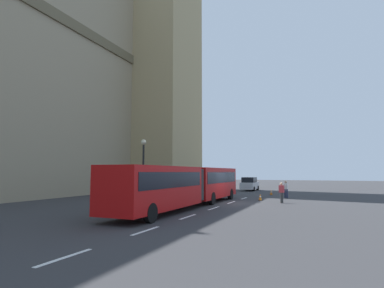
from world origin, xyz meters
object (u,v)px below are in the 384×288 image
object	(u,v)px
traffic_cone_middle	(271,192)
articulated_bus	(188,183)
traffic_cone_west	(260,197)
sedan_lead	(250,184)
pedestrian_near_cones	(282,192)
street_lamp	(143,166)
pedestrian_by_kerb	(286,189)

from	to	relation	value
traffic_cone_middle	articulated_bus	bearing A→B (deg)	165.59
articulated_bus	traffic_cone_west	distance (m)	8.59
articulated_bus	sedan_lead	xyz separation A→B (m)	(22.10, 0.22, -0.83)
sedan_lead	pedestrian_near_cones	world-z (taller)	sedan_lead
traffic_cone_middle	pedestrian_near_cones	distance (m)	9.29
articulated_bus	street_lamp	size ratio (longest dim) A/B	3.41
traffic_cone_middle	pedestrian_by_kerb	xyz separation A→B (m)	(-3.41, -1.96, 0.63)
traffic_cone_west	pedestrian_by_kerb	distance (m)	4.29
street_lamp	pedestrian_near_cones	distance (m)	11.66
articulated_bus	traffic_cone_west	size ratio (longest dim) A/B	31.02
articulated_bus	traffic_cone_middle	xyz separation A→B (m)	(14.74, -3.79, -1.46)
street_lamp	pedestrian_by_kerb	distance (m)	14.64
traffic_cone_middle	street_lamp	xyz separation A→B (m)	(-13.63, 8.29, 2.77)
sedan_lead	traffic_cone_middle	distance (m)	8.41
sedan_lead	articulated_bus	bearing A→B (deg)	-179.42
traffic_cone_west	pedestrian_by_kerb	world-z (taller)	pedestrian_by_kerb
street_lamp	pedestrian_by_kerb	world-z (taller)	street_lamp
traffic_cone_middle	pedestrian_by_kerb	world-z (taller)	pedestrian_by_kerb
traffic_cone_west	pedestrian_near_cones	bearing A→B (deg)	-130.41
articulated_bus	pedestrian_by_kerb	world-z (taller)	articulated_bus
traffic_cone_west	street_lamp	size ratio (longest dim) A/B	0.11
sedan_lead	traffic_cone_west	size ratio (longest dim) A/B	7.59
traffic_cone_west	articulated_bus	bearing A→B (deg)	152.62
pedestrian_near_cones	street_lamp	bearing A→B (deg)	113.79
traffic_cone_middle	street_lamp	distance (m)	16.19
articulated_bus	traffic_cone_middle	distance (m)	15.29
articulated_bus	sedan_lead	distance (m)	22.12
articulated_bus	traffic_cone_west	xyz separation A→B (m)	(7.51, -3.89, -1.46)
traffic_cone_west	traffic_cone_middle	bearing A→B (deg)	0.83
articulated_bus	sedan_lead	bearing A→B (deg)	0.58
traffic_cone_middle	pedestrian_near_cones	bearing A→B (deg)	-166.28
traffic_cone_middle	pedestrian_by_kerb	bearing A→B (deg)	-150.05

